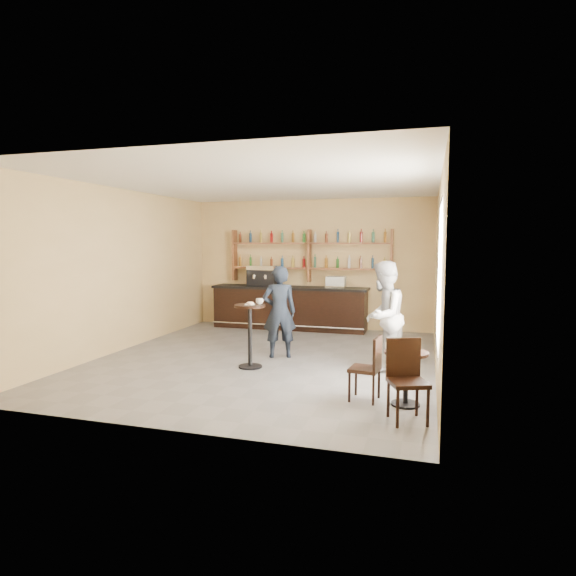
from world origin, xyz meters
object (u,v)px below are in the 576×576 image
(pastry_case, at_px, (336,282))
(patron_second, at_px, (383,316))
(pedestal_table, at_px, (250,336))
(chair_south, at_px, (408,382))
(man_main, at_px, (279,312))
(bar_counter, at_px, (290,308))
(cafe_table, at_px, (406,378))
(chair_west, at_px, (365,368))
(espresso_machine, at_px, (263,276))

(pastry_case, distance_m, patron_second, 3.60)
(pedestal_table, bearing_deg, chair_south, -33.98)
(pastry_case, relative_size, man_main, 0.27)
(bar_counter, bearing_deg, cafe_table, -58.64)
(cafe_table, distance_m, patron_second, 1.86)
(bar_counter, height_order, chair_west, bar_counter)
(pedestal_table, height_order, cafe_table, pedestal_table)
(pastry_case, relative_size, patron_second, 0.25)
(cafe_table, height_order, patron_second, patron_second)
(pastry_case, height_order, chair_south, pastry_case)
(chair_west, bearing_deg, man_main, -130.38)
(espresso_machine, bearing_deg, man_main, -65.54)
(espresso_machine, bearing_deg, chair_west, -57.47)
(chair_south, bearing_deg, pastry_case, 87.51)
(pastry_case, bearing_deg, pedestal_table, -94.21)
(espresso_machine, distance_m, cafe_table, 6.32)
(espresso_machine, height_order, pedestal_table, espresso_machine)
(cafe_table, bearing_deg, patron_second, 105.02)
(pedestal_table, bearing_deg, bar_counter, 95.92)
(man_main, relative_size, patron_second, 0.93)
(chair_west, bearing_deg, bar_counter, -145.97)
(cafe_table, bearing_deg, pastry_case, 110.66)
(chair_south, xyz_separation_m, patron_second, (-0.51, 2.31, 0.43))
(chair_south, distance_m, patron_second, 2.40)
(man_main, xyz_separation_m, cafe_table, (2.40, -2.08, -0.50))
(pastry_case, xyz_separation_m, man_main, (-0.51, -2.93, -0.33))
(cafe_table, xyz_separation_m, chair_west, (-0.55, 0.05, 0.08))
(bar_counter, xyz_separation_m, chair_west, (2.50, -4.96, -0.08))
(espresso_machine, height_order, cafe_table, espresso_machine)
(man_main, bearing_deg, cafe_table, 118.47)
(chair_west, bearing_deg, pedestal_table, -111.88)
(cafe_table, height_order, chair_west, chair_west)
(bar_counter, distance_m, man_main, 3.02)
(espresso_machine, distance_m, chair_south, 6.82)
(pedestal_table, relative_size, chair_west, 1.23)
(pedestal_table, bearing_deg, cafe_table, -24.75)
(cafe_table, relative_size, chair_south, 0.73)
(cafe_table, height_order, chair_south, chair_south)
(chair_south, height_order, patron_second, patron_second)
(pastry_case, xyz_separation_m, chair_south, (1.94, -5.61, -0.70))
(chair_west, bearing_deg, espresso_machine, -139.89)
(man_main, distance_m, chair_south, 3.64)
(espresso_machine, bearing_deg, patron_second, -45.36)
(espresso_machine, bearing_deg, chair_south, -56.19)
(espresso_machine, distance_m, chair_west, 5.96)
(pedestal_table, distance_m, man_main, 0.94)
(espresso_machine, height_order, patron_second, patron_second)
(man_main, relative_size, chair_south, 1.74)
(chair_west, distance_m, chair_south, 0.89)
(man_main, xyz_separation_m, patron_second, (1.94, -0.37, 0.06))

